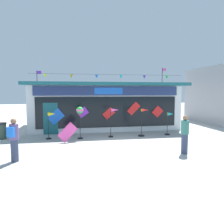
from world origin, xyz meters
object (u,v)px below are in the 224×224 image
object	(u,v)px
person_mid_plaza	(14,139)
display_kite_on_ground	(68,132)
person_near_camera	(185,134)
wind_spinner_center_left	(114,115)
trash_bin	(2,131)
wind_spinner_left	(80,112)
wind_spinner_center_right	(144,119)
wind_spinner_far_left	(51,119)
kite_shop_building	(103,105)
wind_spinner_right	(169,119)

from	to	relation	value
person_mid_plaza	display_kite_on_ground	world-z (taller)	person_mid_plaza
person_near_camera	display_kite_on_ground	distance (m)	5.94
wind_spinner_center_left	person_mid_plaza	distance (m)	6.07
person_mid_plaza	trash_bin	distance (m)	4.84
trash_bin	display_kite_on_ground	distance (m)	4.00
wind_spinner_left	wind_spinner_center_right	xyz separation A→B (m)	(3.82, 0.13, -0.49)
wind_spinner_center_left	wind_spinner_center_right	distance (m)	1.85
wind_spinner_far_left	trash_bin	distance (m)	2.89
kite_shop_building	wind_spinner_center_left	bearing A→B (deg)	-89.04
wind_spinner_right	person_mid_plaza	xyz separation A→B (m)	(-8.14, -3.97, -0.09)
wind_spinner_right	person_mid_plaza	bearing A→B (deg)	-154.01
wind_spinner_far_left	person_mid_plaza	distance (m)	4.11
wind_spinner_right	person_near_camera	size ratio (longest dim) A/B	0.84
wind_spinner_right	person_near_camera	distance (m)	4.23
trash_bin	wind_spinner_center_left	bearing A→B (deg)	-4.97
display_kite_on_ground	wind_spinner_right	bearing A→B (deg)	8.83
kite_shop_building	wind_spinner_center_right	bearing A→B (deg)	-66.81
wind_spinner_far_left	person_near_camera	world-z (taller)	person_near_camera
wind_spinner_right	wind_spinner_center_left	bearing A→B (deg)	-179.30
wind_spinner_center_left	kite_shop_building	bearing A→B (deg)	90.96
wind_spinner_center_left	wind_spinner_right	distance (m)	3.54
wind_spinner_right	person_near_camera	xyz separation A→B (m)	(-1.15, -4.07, -0.12)
kite_shop_building	display_kite_on_ground	bearing A→B (deg)	-116.19
wind_spinner_center_right	person_near_camera	xyz separation A→B (m)	(0.55, -3.95, -0.18)
wind_spinner_right	person_mid_plaza	distance (m)	9.06
kite_shop_building	wind_spinner_left	distance (m)	4.95
wind_spinner_right	display_kite_on_ground	distance (m)	6.29
wind_spinner_center_right	trash_bin	world-z (taller)	wind_spinner_center_right
wind_spinner_center_right	wind_spinner_right	distance (m)	1.71
person_near_camera	trash_bin	distance (m)	9.90
wind_spinner_center_left	wind_spinner_center_right	size ratio (longest dim) A/B	1.02
wind_spinner_far_left	wind_spinner_right	bearing A→B (deg)	-0.11
kite_shop_building	wind_spinner_left	bearing A→B (deg)	-112.81
kite_shop_building	trash_bin	bearing A→B (deg)	-148.92
kite_shop_building	person_mid_plaza	bearing A→B (deg)	-118.70
wind_spinner_center_left	person_mid_plaza	xyz separation A→B (m)	(-4.61, -3.92, -0.41)
person_near_camera	trash_bin	xyz separation A→B (m)	(-8.77, 4.58, -0.38)
wind_spinner_left	wind_spinner_center_left	world-z (taller)	wind_spinner_left
person_near_camera	person_mid_plaza	world-z (taller)	same
person_mid_plaza	wind_spinner_center_right	bearing A→B (deg)	-131.72
wind_spinner_center_right	trash_bin	bearing A→B (deg)	175.64
wind_spinner_center_right	display_kite_on_ground	xyz separation A→B (m)	(-4.50, -0.85, -0.50)
kite_shop_building	wind_spinner_left	size ratio (longest dim) A/B	5.80
wind_spinner_far_left	wind_spinner_center_right	distance (m)	5.45
person_mid_plaza	wind_spinner_center_left	bearing A→B (deg)	-122.23
wind_spinner_left	person_mid_plaza	bearing A→B (deg)	-125.10
wind_spinner_right	display_kite_on_ground	bearing A→B (deg)	-171.17
wind_spinner_far_left	wind_spinner_center_left	xyz separation A→B (m)	(3.62, -0.06, 0.16)
wind_spinner_center_right	person_mid_plaza	bearing A→B (deg)	-149.09
person_near_camera	person_mid_plaza	xyz separation A→B (m)	(-6.99, 0.10, 0.03)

